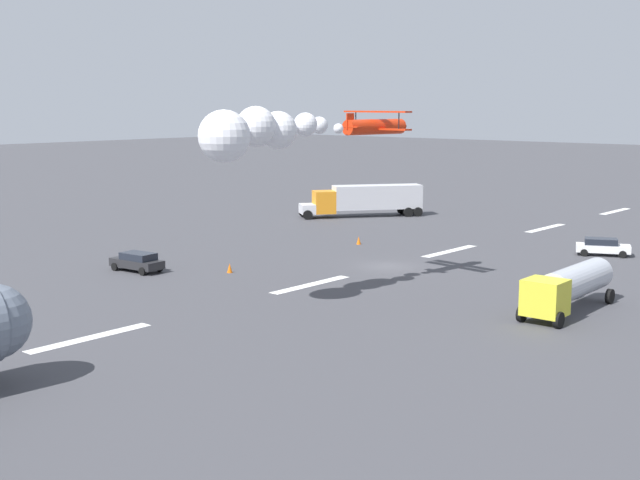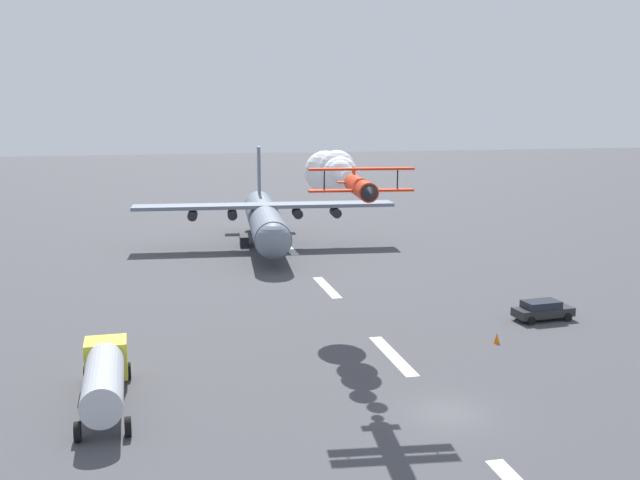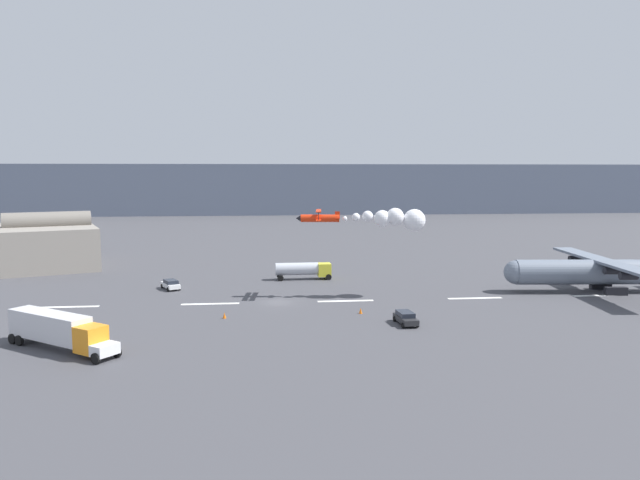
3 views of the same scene
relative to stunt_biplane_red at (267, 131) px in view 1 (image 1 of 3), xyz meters
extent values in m
plane|color=#424247|center=(-16.30, -2.28, -11.51)|extent=(440.00, 440.00, 0.00)
cube|color=white|center=(-63.78, -2.28, -11.51)|extent=(8.00, 0.90, 0.01)
cube|color=white|center=(-44.79, -2.28, -11.51)|extent=(8.00, 0.90, 0.01)
cube|color=white|center=(-25.79, -2.28, -11.51)|extent=(8.00, 0.90, 0.01)
cube|color=white|center=(-6.80, -2.28, -11.51)|extent=(8.00, 0.90, 0.01)
cube|color=white|center=(12.19, -2.28, -11.51)|extent=(8.00, 0.90, 0.01)
cylinder|color=red|center=(-10.12, 0.98, 0.06)|extent=(5.67, 1.69, 1.10)
cube|color=red|center=(-10.32, 1.00, -0.09)|extent=(1.36, 6.14, 0.12)
cube|color=red|center=(-10.32, 1.00, 1.14)|extent=(1.36, 6.14, 0.12)
cylinder|color=black|center=(-10.55, -1.12, 0.52)|extent=(0.08, 0.08, 1.24)
cylinder|color=black|center=(-10.10, 3.13, 0.52)|extent=(0.08, 0.08, 1.24)
cube|color=red|center=(-7.62, 0.72, 0.51)|extent=(0.71, 0.17, 1.10)
cube|color=red|center=(-7.62, 0.72, 0.11)|extent=(0.81, 2.05, 0.08)
cone|color=black|center=(-13.25, 1.32, 0.06)|extent=(0.80, 1.00, 0.93)
sphere|color=white|center=(-6.56, 0.54, 0.01)|extent=(0.70, 0.70, 0.70)
sphere|color=white|center=(-5.01, 0.13, 0.25)|extent=(1.17, 1.17, 1.17)
sphere|color=white|center=(-3.24, 0.44, 0.35)|extent=(1.58, 1.58, 1.58)
sphere|color=white|center=(-1.17, -0.09, 0.02)|extent=(2.45, 2.45, 2.45)
sphere|color=white|center=(0.64, -0.30, 0.29)|extent=(2.57, 2.57, 2.57)
sphere|color=white|center=(3.55, -0.13, -0.24)|extent=(3.22, 3.22, 3.22)
cube|color=silver|center=(-33.94, -26.94, -10.41)|extent=(2.78, 2.96, 1.10)
cube|color=orange|center=(-35.54, -25.74, -9.66)|extent=(3.42, 3.44, 2.60)
cube|color=silver|center=(-40.71, -21.87, -9.21)|extent=(9.93, 8.31, 2.80)
cylinder|color=black|center=(-33.03, -26.06, -10.96)|extent=(1.09, 0.94, 1.10)
cylinder|color=black|center=(-42.74, -18.80, -10.96)|extent=(1.09, 0.94, 1.10)
cylinder|color=black|center=(-43.70, -18.08, -10.96)|extent=(1.09, 0.94, 1.10)
cylinder|color=black|center=(-34.53, -28.06, -10.96)|extent=(1.09, 0.94, 1.10)
cylinder|color=black|center=(-44.24, -20.80, -10.96)|extent=(1.09, 0.94, 1.10)
cylinder|color=black|center=(-45.20, -20.08, -10.96)|extent=(1.09, 0.94, 1.10)
cube|color=yellow|center=(-7.91, 15.79, -9.91)|extent=(2.27, 2.46, 2.20)
cylinder|color=#B7BCC6|center=(-12.63, 15.66, -9.66)|extent=(7.30, 2.30, 2.10)
cylinder|color=black|center=(-7.34, 17.01, -11.01)|extent=(1.01, 0.35, 1.00)
cylinder|color=black|center=(-15.49, 16.78, -11.01)|extent=(1.01, 0.35, 1.00)
cylinder|color=black|center=(-7.27, 14.61, -11.01)|extent=(1.01, 0.35, 1.00)
cylinder|color=black|center=(-15.42, 14.39, -11.01)|extent=(1.01, 0.35, 1.00)
cube|color=#262628|center=(-1.49, -16.13, -10.87)|extent=(2.20, 4.73, 0.65)
cube|color=#1E232D|center=(-1.50, -15.93, -10.27)|extent=(1.89, 2.89, 0.55)
cylinder|color=black|center=(-0.45, -17.65, -11.19)|extent=(0.28, 0.66, 0.64)
cylinder|color=black|center=(-0.73, -14.45, -11.19)|extent=(0.28, 0.66, 0.64)
cylinder|color=black|center=(-2.24, -17.81, -11.19)|extent=(0.28, 0.66, 0.64)
cylinder|color=black|center=(-2.53, -14.61, -11.19)|extent=(0.28, 0.66, 0.64)
cube|color=white|center=(-32.81, 9.07, -10.87)|extent=(3.58, 4.90, 0.65)
cube|color=#1E232D|center=(-32.72, 8.89, -10.27)|extent=(2.67, 3.19, 0.55)
cylinder|color=black|center=(-34.31, 10.13, -11.19)|extent=(0.47, 0.67, 0.64)
cylinder|color=black|center=(-32.94, 7.24, -11.19)|extent=(0.47, 0.67, 0.64)
cylinder|color=black|center=(-32.68, 10.90, -11.19)|extent=(0.47, 0.67, 0.64)
cylinder|color=black|center=(-31.31, 8.00, -11.19)|extent=(0.47, 0.67, 0.64)
cone|color=orange|center=(-23.36, -10.89, -11.14)|extent=(0.44, 0.44, 0.75)
cone|color=orange|center=(-5.96, -10.12, -11.14)|extent=(0.44, 0.44, 0.75)
camera|label=1|loc=(38.84, 38.32, 1.72)|focal=47.44mm
camera|label=2|loc=(-51.20, 12.64, 4.74)|focal=41.53mm
camera|label=3|loc=(-18.88, -85.69, 6.66)|focal=33.89mm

